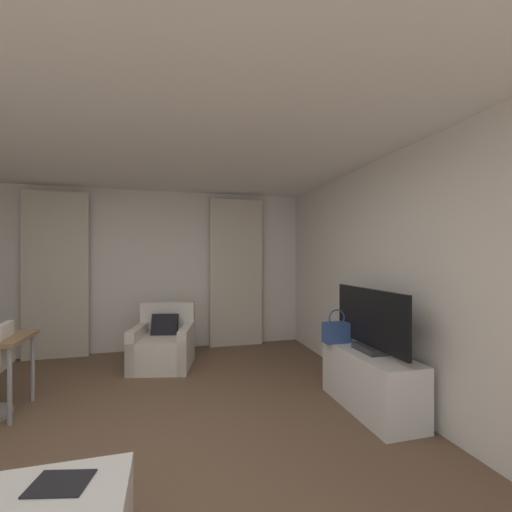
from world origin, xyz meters
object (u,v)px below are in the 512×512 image
at_px(magazine_open, 60,483).
at_px(tv_flatscreen, 370,322).
at_px(tv_console, 370,380).
at_px(handbag_primary, 337,332).
at_px(armchair, 163,346).

height_order(magazine_open, tv_flatscreen, tv_flatscreen).
height_order(tv_console, handbag_primary, handbag_primary).
relative_size(armchair, tv_console, 0.82).
distance_m(magazine_open, tv_flatscreen, 2.72).
bearing_deg(magazine_open, armchair, 80.95).
bearing_deg(armchair, handbag_primary, -38.09).
xyz_separation_m(magazine_open, handbag_primary, (2.32, 1.42, 0.31)).
xyz_separation_m(magazine_open, tv_console, (2.47, 1.02, -0.10)).
distance_m(tv_flatscreen, handbag_primary, 0.46).
distance_m(armchair, tv_flatscreen, 2.80).
height_order(armchair, magazine_open, armchair).
bearing_deg(tv_flatscreen, armchair, 137.30).
bearing_deg(tv_flatscreen, magazine_open, -157.47).
xyz_separation_m(tv_console, tv_flatscreen, (0.00, 0.01, 0.59)).
bearing_deg(armchair, tv_console, -42.78).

